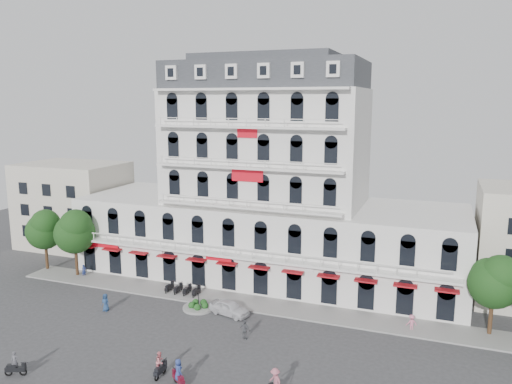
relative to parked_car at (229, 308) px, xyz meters
The scene contains 18 objects.
ground 5.87m from the parked_car, 94.74° to the right, with size 120.00×120.00×0.00m, color #38383A.
sidewalk 3.30m from the parked_car, 98.55° to the left, with size 53.00×4.00×0.16m, color gray.
main_building 15.31m from the parked_car, 92.26° to the left, with size 45.00×15.00×25.80m.
flank_building_west 34.04m from the parked_car, 155.03° to the left, with size 14.00×10.00×12.00m, color beige.
traffic_island 3.52m from the parked_car, behind, with size 3.20×3.20×1.60m.
parked_scooter_row 7.49m from the parked_car, 156.31° to the left, with size 4.40×1.80×1.10m, color black, non-canonical shape.
tree_west_outer 27.15m from the parked_car, behind, with size 4.50×4.48×7.76m.
tree_west_inner 22.30m from the parked_car, behind, with size 4.76×4.76×8.25m.
tree_east_inner 24.36m from the parked_car, 10.05° to the left, with size 4.40×4.37×7.57m.
parked_car is the anchor object (origin of this frame).
rider_west 19.22m from the parked_car, 124.36° to the right, with size 1.61×0.92×1.99m.
rider_southwest 12.13m from the parked_car, 92.04° to the right, with size 0.62×1.70×2.08m.
rider_east 12.79m from the parked_car, 83.43° to the right, with size 1.45×1.16×2.12m.
rider_center 14.58m from the parked_car, 53.71° to the right, with size 1.44×1.27×2.32m.
pedestrian_left 12.45m from the parked_car, 163.58° to the right, with size 0.87×0.57×1.79m, color navy.
pedestrian_mid 5.33m from the parked_car, 51.71° to the right, with size 1.03×0.43×1.75m, color #56585E.
pedestrian_right 17.12m from the parked_car, ahead, with size 1.00×0.58×1.55m, color pink.
pedestrian_far 20.81m from the parked_car, 169.77° to the left, with size 0.55×0.36×1.50m, color navy.
Camera 1 is at (19.07, -36.29, 20.64)m, focal length 35.00 mm.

